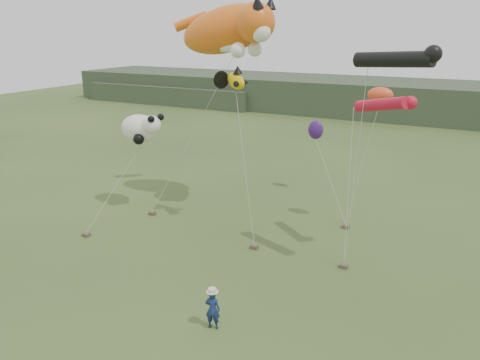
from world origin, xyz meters
name	(u,v)px	position (x,y,z in m)	size (l,w,h in m)	color
ground	(206,294)	(0.00, 0.00, 0.00)	(120.00, 120.00, 0.00)	#385123
headland	(373,98)	(-3.11, 44.69, 1.92)	(90.00, 13.00, 4.00)	#2D3D28
festival_attendant	(213,309)	(1.33, -1.71, 0.73)	(0.53, 0.35, 1.46)	navy
sandbag_anchors	(232,236)	(-1.53, 5.13, 0.09)	(12.77, 7.22, 0.18)	brown
cat_kite	(233,29)	(-3.59, 9.22, 9.96)	(7.05, 3.76, 3.58)	orange
fish_kite	(229,80)	(-2.36, 6.48, 7.62)	(2.43, 1.57, 1.23)	#DAB303
tube_kites	(394,78)	(5.44, 5.55, 8.11)	(3.66, 3.76, 3.07)	black
panda_kite	(142,128)	(-7.94, 6.52, 4.72)	(2.72, 1.76, 1.69)	white
misc_kites	(342,116)	(1.84, 11.83, 5.37)	(5.55, 4.75, 3.86)	#ED4A25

